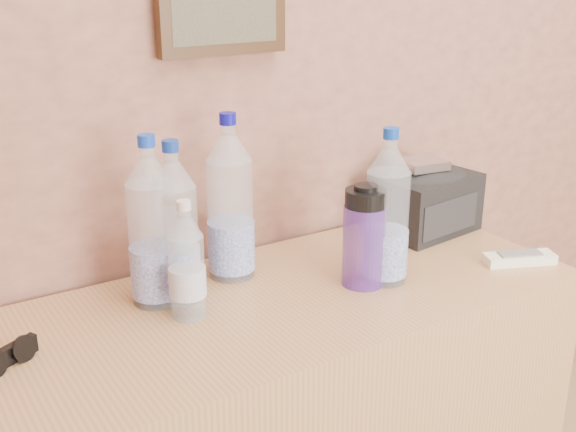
% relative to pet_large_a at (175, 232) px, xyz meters
% --- Properties ---
extents(pet_large_a, '(0.09, 0.09, 0.34)m').
position_rel_pet_large_a_xyz_m(pet_large_a, '(0.00, 0.00, 0.00)').
color(pet_large_a, silver).
rests_on(pet_large_a, dresser).
extents(pet_large_b, '(0.10, 0.10, 0.36)m').
position_rel_pet_large_a_xyz_m(pet_large_b, '(-0.04, 0.02, 0.01)').
color(pet_large_b, white).
rests_on(pet_large_b, dresser).
extents(pet_large_c, '(0.10, 0.10, 0.37)m').
position_rel_pet_large_a_xyz_m(pet_large_c, '(0.15, 0.05, 0.01)').
color(pet_large_c, white).
rests_on(pet_large_c, dresser).
extents(pet_large_d, '(0.09, 0.09, 0.35)m').
position_rel_pet_large_a_xyz_m(pet_large_d, '(0.43, -0.15, 0.00)').
color(pet_large_d, '#AEC8E1').
rests_on(pet_large_d, dresser).
extents(pet_small, '(0.07, 0.07, 0.24)m').
position_rel_pet_large_a_xyz_m(pet_small, '(-0.01, -0.08, -0.04)').
color(pet_small, silver).
rests_on(pet_small, dresser).
extents(nalgene_bottle, '(0.09, 0.09, 0.23)m').
position_rel_pet_large_a_xyz_m(nalgene_bottle, '(0.37, -0.14, -0.04)').
color(nalgene_bottle, '#6434AC').
rests_on(nalgene_bottle, dresser).
extents(sunglasses, '(0.14, 0.10, 0.03)m').
position_rel_pet_large_a_xyz_m(sunglasses, '(-0.37, -0.08, -0.13)').
color(sunglasses, black).
rests_on(sunglasses, dresser).
extents(ac_remote, '(0.17, 0.11, 0.02)m').
position_rel_pet_large_a_xyz_m(ac_remote, '(0.76, -0.25, -0.14)').
color(ac_remote, silver).
rests_on(ac_remote, dresser).
extents(toiletry_bag, '(0.27, 0.21, 0.17)m').
position_rel_pet_large_a_xyz_m(toiletry_bag, '(0.71, 0.03, -0.07)').
color(toiletry_bag, black).
rests_on(toiletry_bag, dresser).
extents(foil_packet, '(0.12, 0.10, 0.02)m').
position_rel_pet_large_a_xyz_m(foil_packet, '(0.70, 0.03, 0.03)').
color(foil_packet, white).
rests_on(foil_packet, toiletry_bag).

